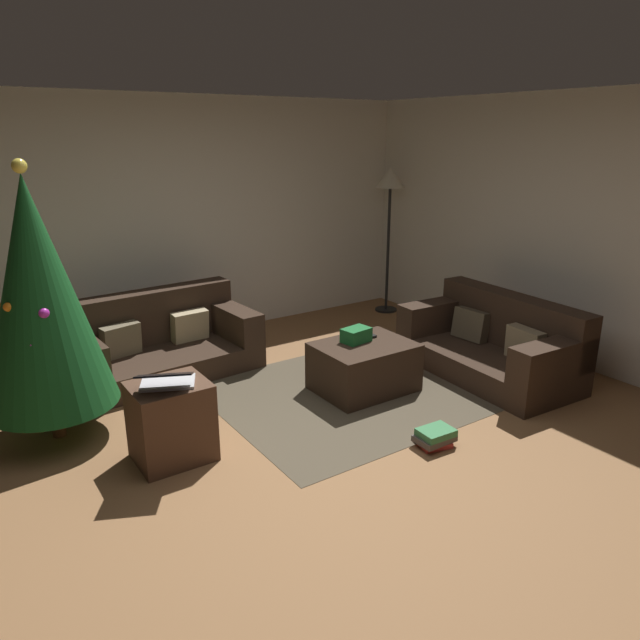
# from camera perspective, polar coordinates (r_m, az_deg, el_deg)

# --- Properties ---
(ground_plane) EXTENTS (6.40, 6.40, 0.00)m
(ground_plane) POSITION_cam_1_polar(r_m,az_deg,el_deg) (4.28, 0.46, -13.44)
(ground_plane) COLOR brown
(rear_partition) EXTENTS (6.40, 0.12, 2.60)m
(rear_partition) POSITION_cam_1_polar(r_m,az_deg,el_deg) (6.56, -15.48, 9.10)
(rear_partition) COLOR silver
(rear_partition) RESTS_ON ground_plane
(corner_partition) EXTENTS (0.12, 6.40, 2.60)m
(corner_partition) POSITION_cam_1_polar(r_m,az_deg,el_deg) (6.10, 25.82, 7.37)
(corner_partition) COLOR silver
(corner_partition) RESTS_ON ground_plane
(couch_left) EXTENTS (1.79, 1.00, 0.75)m
(couch_left) POSITION_cam_1_polar(r_m,az_deg,el_deg) (5.85, -15.40, -2.16)
(couch_left) COLOR #332319
(couch_left) RESTS_ON ground_plane
(couch_right) EXTENTS (0.95, 1.74, 0.74)m
(couch_right) POSITION_cam_1_polar(r_m,az_deg,el_deg) (5.84, 16.55, -2.29)
(couch_right) COLOR #332319
(couch_right) RESTS_ON ground_plane
(ottoman) EXTENTS (0.84, 0.64, 0.44)m
(ottoman) POSITION_cam_1_polar(r_m,az_deg,el_deg) (5.27, 4.28, -4.55)
(ottoman) COLOR #332319
(ottoman) RESTS_ON ground_plane
(gift_box) EXTENTS (0.27, 0.20, 0.13)m
(gift_box) POSITION_cam_1_polar(r_m,az_deg,el_deg) (5.22, 3.53, -1.46)
(gift_box) COLOR #19662D
(gift_box) RESTS_ON ottoman
(tv_remote) EXTENTS (0.05, 0.16, 0.02)m
(tv_remote) POSITION_cam_1_polar(r_m,az_deg,el_deg) (5.40, 4.81, -1.42)
(tv_remote) COLOR black
(tv_remote) RESTS_ON ottoman
(christmas_tree) EXTENTS (0.94, 0.94, 2.05)m
(christmas_tree) POSITION_cam_1_polar(r_m,az_deg,el_deg) (4.62, -25.63, 2.23)
(christmas_tree) COLOR brown
(christmas_tree) RESTS_ON ground_plane
(side_table) EXTENTS (0.52, 0.44, 0.57)m
(side_table) POSITION_cam_1_polar(r_m,az_deg,el_deg) (4.30, -14.23, -9.53)
(side_table) COLOR #4C3323
(side_table) RESTS_ON ground_plane
(laptop) EXTENTS (0.49, 0.51, 0.18)m
(laptop) POSITION_cam_1_polar(r_m,az_deg,el_deg) (4.10, -14.66, -5.65)
(laptop) COLOR silver
(laptop) RESTS_ON side_table
(book_stack) EXTENTS (0.29, 0.25, 0.14)m
(book_stack) POSITION_cam_1_polar(r_m,az_deg,el_deg) (4.50, 11.06, -11.09)
(book_stack) COLOR #B7332D
(book_stack) RESTS_ON ground_plane
(corner_lamp) EXTENTS (0.36, 0.36, 1.81)m
(corner_lamp) POSITION_cam_1_polar(r_m,az_deg,el_deg) (7.41, 6.82, 12.47)
(corner_lamp) COLOR black
(corner_lamp) RESTS_ON ground_plane
(area_rug) EXTENTS (2.60, 2.00, 0.01)m
(area_rug) POSITION_cam_1_polar(r_m,az_deg,el_deg) (5.36, 4.23, -6.68)
(area_rug) COLOR #4C4232
(area_rug) RESTS_ON ground_plane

